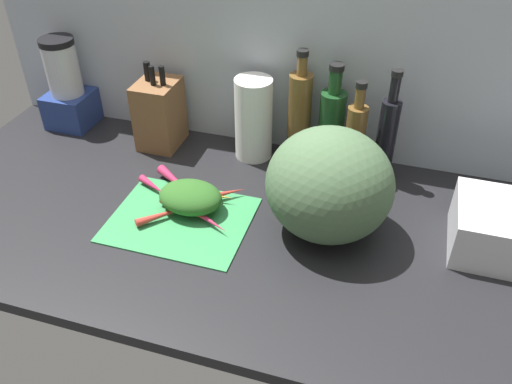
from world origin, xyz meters
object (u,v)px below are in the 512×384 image
(carrot_0, at_px, (206,219))
(bottle_1, at_px, (331,126))
(blender_appliance, at_px, (67,89))
(bottle_0, at_px, (299,115))
(carrot_2, at_px, (164,214))
(carrot_5, at_px, (177,183))
(carrot_3, at_px, (195,206))
(cutting_board, at_px, (180,219))
(knife_block, at_px, (159,113))
(winter_squash, at_px, (329,185))
(bottle_3, at_px, (386,137))
(paper_towel_roll, at_px, (254,119))
(carrot_7, at_px, (218,195))
(dish_rack, at_px, (508,231))
(carrot_4, at_px, (187,210))
(carrot_1, at_px, (201,194))
(bottle_2, at_px, (355,139))
(carrot_6, at_px, (153,186))

(carrot_0, xyz_separation_m, bottle_1, (0.23, 0.36, 0.10))
(blender_appliance, bearing_deg, bottle_0, 1.73)
(carrot_2, relative_size, carrot_5, 0.88)
(blender_appliance, bearing_deg, carrot_3, -29.47)
(cutting_board, distance_m, knife_block, 0.39)
(carrot_0, distance_m, blender_appliance, 0.69)
(carrot_3, bearing_deg, winter_squash, 5.24)
(knife_block, height_order, bottle_3, bottle_3)
(paper_towel_roll, bearing_deg, winter_squash, -45.56)
(carrot_5, xyz_separation_m, carrot_7, (0.12, -0.02, 0.00))
(carrot_0, bearing_deg, knife_block, 129.95)
(carrot_7, relative_size, bottle_3, 0.46)
(bottle_3, bearing_deg, blender_appliance, 179.19)
(cutting_board, xyz_separation_m, dish_rack, (0.75, 0.12, 0.05))
(paper_towel_roll, relative_size, bottle_0, 0.74)
(carrot_4, bearing_deg, carrot_1, 83.55)
(cutting_board, height_order, carrot_5, carrot_5)
(bottle_0, bearing_deg, blender_appliance, -178.27)
(carrot_0, relative_size, carrot_5, 0.86)
(carrot_5, bearing_deg, bottle_2, 25.34)
(carrot_1, bearing_deg, bottle_3, 29.64)
(knife_block, xyz_separation_m, dish_rack, (0.95, -0.20, -0.04))
(carrot_6, bearing_deg, paper_towel_roll, 51.72)
(carrot_3, distance_m, blender_appliance, 0.63)
(blender_appliance, bearing_deg, bottle_1, 0.90)
(carrot_3, xyz_separation_m, blender_appliance, (-0.54, 0.31, 0.10))
(carrot_0, relative_size, carrot_6, 1.35)
(carrot_2, distance_m, knife_block, 0.38)
(bottle_2, bearing_deg, bottle_3, 8.17)
(carrot_4, xyz_separation_m, paper_towel_roll, (0.07, 0.32, 0.10))
(carrot_1, distance_m, carrot_3, 0.05)
(carrot_4, bearing_deg, bottle_3, 35.66)
(bottle_0, bearing_deg, carrot_3, -119.29)
(cutting_board, xyz_separation_m, paper_towel_roll, (0.08, 0.34, 0.11))
(carrot_6, distance_m, winter_squash, 0.48)
(carrot_0, xyz_separation_m, carrot_1, (-0.05, 0.08, 0.00))
(paper_towel_roll, relative_size, bottle_1, 0.79)
(dish_rack, bearing_deg, carrot_7, -178.32)
(cutting_board, height_order, bottle_2, bottle_2)
(carrot_0, xyz_separation_m, carrot_4, (-0.06, 0.01, 0.00))
(carrot_0, distance_m, carrot_3, 0.06)
(cutting_board, bearing_deg, winter_squash, 11.20)
(blender_appliance, bearing_deg, carrot_4, -31.70)
(carrot_2, distance_m, carrot_6, 0.12)
(carrot_6, distance_m, bottle_0, 0.44)
(carrot_5, relative_size, winter_squash, 0.56)
(bottle_0, bearing_deg, cutting_board, -119.51)
(paper_towel_roll, bearing_deg, knife_block, -176.20)
(carrot_5, bearing_deg, knife_block, 124.21)
(carrot_1, distance_m, knife_block, 0.33)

